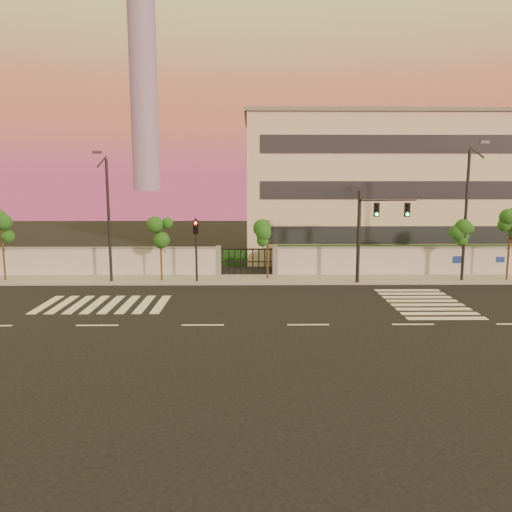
{
  "coord_description": "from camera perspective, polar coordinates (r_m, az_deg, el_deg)",
  "views": [
    {
      "loc": [
        -2.73,
        -22.86,
        6.85
      ],
      "look_at": [
        -2.41,
        6.0,
        2.39
      ],
      "focal_mm": 35.0,
      "sensor_mm": 36.0,
      "label": 1
    }
  ],
  "objects": [
    {
      "name": "perimeter_wall",
      "position": [
        35.45,
        3.97,
        -0.62
      ],
      "size": [
        60.0,
        0.36,
        2.2
      ],
      "color": "#A9ABB0",
      "rests_on": "ground"
    },
    {
      "name": "street_tree_d",
      "position": [
        33.67,
        1.38,
        2.24
      ],
      "size": [
        1.56,
        1.24,
        4.08
      ],
      "color": "#382314",
      "rests_on": "ground"
    },
    {
      "name": "road_markings",
      "position": [
        27.5,
        1.8,
        -5.62
      ],
      "size": [
        57.0,
        7.62,
        0.02
      ],
      "color": "silver",
      "rests_on": "ground"
    },
    {
      "name": "streetlight_east",
      "position": [
        35.47,
        23.01,
        5.01
      ],
      "size": [
        0.55,
        2.2,
        9.14
      ],
      "color": "black",
      "rests_on": "ground"
    },
    {
      "name": "street_tree_f",
      "position": [
        37.22,
        27.09,
        2.92
      ],
      "size": [
        1.53,
        1.22,
        4.98
      ],
      "color": "#382314",
      "rests_on": "ground"
    },
    {
      "name": "institutional_building",
      "position": [
        46.36,
        14.16,
        7.66
      ],
      "size": [
        24.4,
        12.4,
        12.25
      ],
      "color": "beige",
      "rests_on": "ground"
    },
    {
      "name": "traffic_signal_main",
      "position": [
        33.08,
        13.0,
        3.4
      ],
      "size": [
        3.86,
        0.78,
        6.13
      ],
      "rotation": [
        0.0,
        0.0,
        0.17
      ],
      "color": "black",
      "rests_on": "ground"
    },
    {
      "name": "street_tree_e",
      "position": [
        35.93,
        22.72,
        2.05
      ],
      "size": [
        1.41,
        1.12,
        4.16
      ],
      "color": "#382314",
      "rests_on": "ground"
    },
    {
      "name": "street_tree_b",
      "position": [
        37.01,
        -27.03,
        2.76
      ],
      "size": [
        1.46,
        1.16,
        4.87
      ],
      "color": "#382314",
      "rests_on": "ground"
    },
    {
      "name": "hedge_row",
      "position": [
        38.28,
        5.22,
        -0.32
      ],
      "size": [
        41.0,
        4.25,
        1.8
      ],
      "color": "black",
      "rests_on": "ground"
    },
    {
      "name": "ground",
      "position": [
        24.02,
        5.98,
        -7.83
      ],
      "size": [
        120.0,
        120.0,
        0.0
      ],
      "primitive_type": "plane",
      "color": "black",
      "rests_on": "ground"
    },
    {
      "name": "streetlight_west",
      "position": [
        33.74,
        -16.58,
        4.61
      ],
      "size": [
        0.51,
        2.05,
        8.52
      ],
      "color": "black",
      "rests_on": "ground"
    },
    {
      "name": "distant_skyscraper",
      "position": [
        314.07,
        -12.74,
        18.68
      ],
      "size": [
        16.0,
        16.0,
        118.0
      ],
      "color": "gray",
      "rests_on": "ground"
    },
    {
      "name": "street_tree_c",
      "position": [
        33.52,
        -10.82,
        2.33
      ],
      "size": [
        1.43,
        1.14,
        4.31
      ],
      "color": "#382314",
      "rests_on": "ground"
    },
    {
      "name": "traffic_signal_secondary",
      "position": [
        32.86,
        -6.86,
        1.55
      ],
      "size": [
        0.34,
        0.33,
        4.33
      ],
      "rotation": [
        0.0,
        0.0,
        -0.18
      ],
      "color": "black",
      "rests_on": "ground"
    },
    {
      "name": "sidewalk",
      "position": [
        34.15,
        3.98,
        -2.68
      ],
      "size": [
        60.0,
        3.0,
        0.15
      ],
      "primitive_type": "cube",
      "color": "gray",
      "rests_on": "ground"
    }
  ]
}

